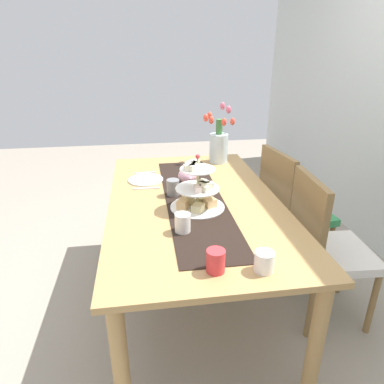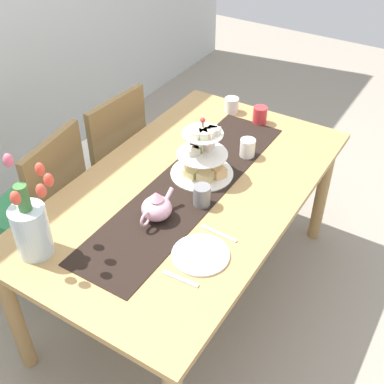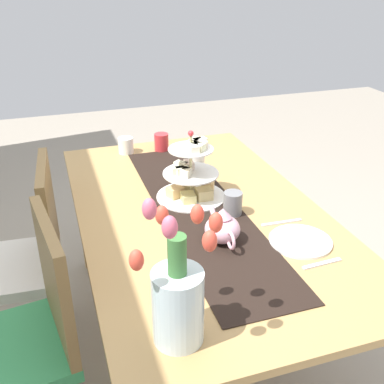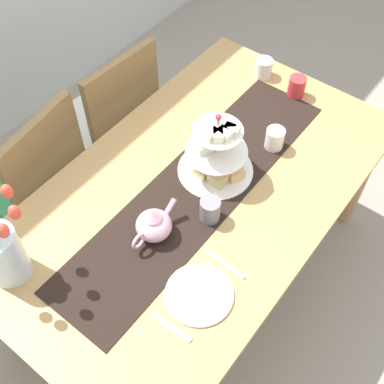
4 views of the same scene
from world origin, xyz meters
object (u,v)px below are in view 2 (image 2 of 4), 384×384
at_px(knife_left, 219,233).
at_px(cream_jug, 231,105).
at_px(dining_table, 189,202).
at_px(chair_left, 44,202).
at_px(chair_right, 106,156).
at_px(dinner_plate_left, 201,255).
at_px(teapot, 156,208).
at_px(mug_white_text, 247,148).
at_px(mug_orange, 260,115).
at_px(fork_left, 181,279).
at_px(tulip_vase, 30,224).
at_px(tiered_cake_stand, 203,158).
at_px(mug_grey, 202,195).

bearing_deg(knife_left, cream_jug, 25.41).
relative_size(dining_table, chair_left, 1.87).
relative_size(chair_right, dinner_plate_left, 3.96).
bearing_deg(dinner_plate_left, dining_table, 37.94).
bearing_deg(teapot, mug_white_text, -10.20).
bearing_deg(dinner_plate_left, mug_orange, 13.45).
bearing_deg(cream_jug, fork_left, -160.10).
xyz_separation_m(cream_jug, mug_orange, (-0.03, -0.19, 0.01)).
bearing_deg(mug_orange, tulip_vase, 167.16).
xyz_separation_m(chair_right, mug_orange, (0.46, -0.74, 0.27)).
height_order(fork_left, knife_left, same).
height_order(tulip_vase, mug_orange, tulip_vase).
relative_size(teapot, dinner_plate_left, 1.04).
xyz_separation_m(dining_table, knife_left, (-0.20, -0.27, 0.10)).
relative_size(chair_left, tulip_vase, 2.08).
bearing_deg(chair_left, chair_right, -0.07).
height_order(dining_table, mug_white_text, mug_white_text).
bearing_deg(chair_left, teapot, -89.45).
height_order(dinner_plate_left, mug_white_text, mug_white_text).
relative_size(cream_jug, fork_left, 0.57).
relative_size(chair_left, tiered_cake_stand, 2.99).
bearing_deg(dinner_plate_left, teapot, 71.36).
bearing_deg(mug_grey, knife_left, -128.75).
distance_m(chair_right, tulip_vase, 1.06).
distance_m(cream_jug, mug_white_text, 0.45).
bearing_deg(tiered_cake_stand, dinner_plate_left, -149.87).
distance_m(dining_table, mug_white_text, 0.41).
xyz_separation_m(mug_grey, mug_white_text, (0.45, 0.00, -0.00)).
distance_m(dinner_plate_left, fork_left, 0.15).
distance_m(chair_right, mug_orange, 0.91).
relative_size(fork_left, mug_orange, 1.58).
relative_size(dining_table, mug_white_text, 17.88).
height_order(cream_jug, mug_orange, mug_orange).
height_order(cream_jug, dinner_plate_left, cream_jug).
distance_m(tiered_cake_stand, mug_grey, 0.23).
bearing_deg(fork_left, mug_grey, 20.69).
bearing_deg(fork_left, tulip_vase, 107.27).
xyz_separation_m(dining_table, teapot, (-0.26, 0.00, 0.15)).
bearing_deg(teapot, tiered_cake_stand, -0.40).
bearing_deg(chair_right, teapot, -124.50).
bearing_deg(chair_left, tulip_vase, -133.42).
relative_size(tulip_vase, mug_grey, 4.61).
xyz_separation_m(tulip_vase, cream_jug, (1.39, -0.12, -0.10)).
relative_size(chair_right, mug_orange, 9.58).
xyz_separation_m(tiered_cake_stand, fork_left, (-0.61, -0.27, -0.09)).
height_order(cream_jug, mug_grey, mug_grey).
relative_size(dinner_plate_left, fork_left, 1.53).
relative_size(cream_jug, dinner_plate_left, 0.37).
relative_size(cream_jug, mug_white_text, 0.89).
distance_m(teapot, mug_white_text, 0.64).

